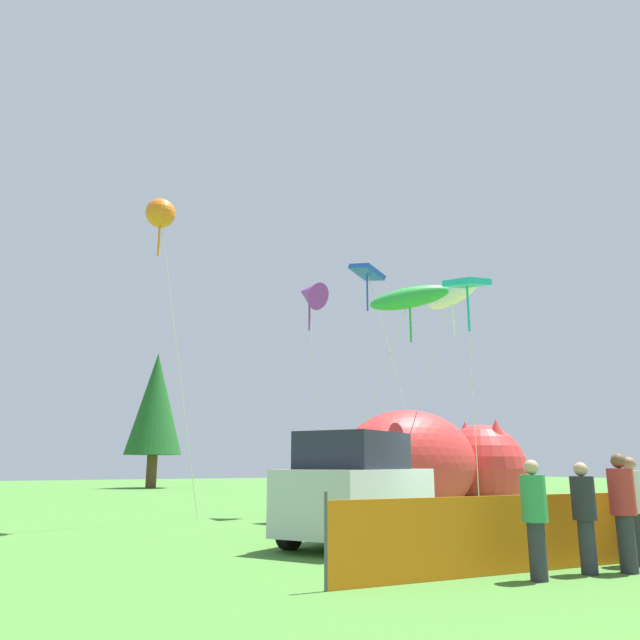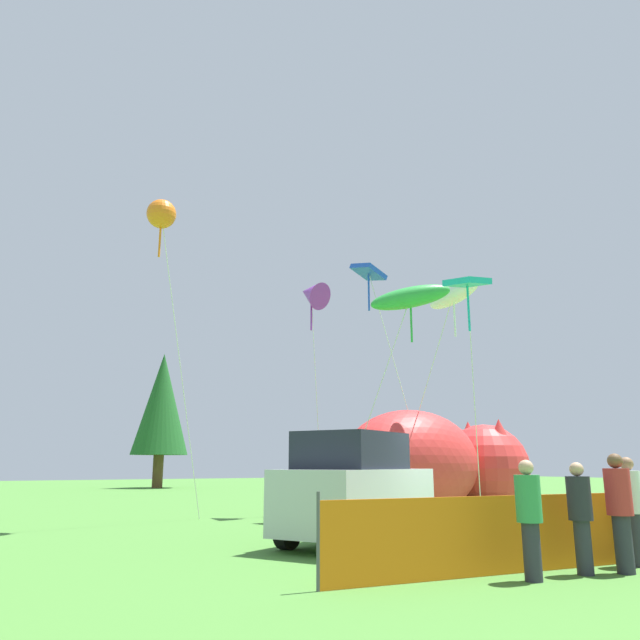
# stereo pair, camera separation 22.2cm
# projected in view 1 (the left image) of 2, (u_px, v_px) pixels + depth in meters

# --- Properties ---
(ground_plane) EXTENTS (120.00, 120.00, 0.00)m
(ground_plane) POSITION_uv_depth(u_px,v_px,m) (451.00, 542.00, 13.12)
(ground_plane) COLOR #477F33
(parked_car) EXTENTS (4.30, 3.40, 2.25)m
(parked_car) POSITION_uv_depth(u_px,v_px,m) (357.00, 490.00, 12.76)
(parked_car) COLOR #B7BCC1
(parked_car) RESTS_ON ground
(folding_chair) EXTENTS (0.68, 0.68, 0.87)m
(folding_chair) POSITION_uv_depth(u_px,v_px,m) (595.00, 511.00, 15.11)
(folding_chair) COLOR #1959A5
(folding_chair) RESTS_ON ground
(inflatable_cat) EXTENTS (7.40, 3.68, 3.27)m
(inflatable_cat) POSITION_uv_depth(u_px,v_px,m) (433.00, 467.00, 19.85)
(inflatable_cat) COLOR red
(inflatable_cat) RESTS_ON ground
(safety_fence) EXTENTS (6.97, 0.67, 1.25)m
(safety_fence) POSITION_uv_depth(u_px,v_px,m) (527.00, 533.00, 9.64)
(safety_fence) COLOR orange
(safety_fence) RESTS_ON ground
(spectator_in_black_shirt) EXTENTS (0.36, 0.36, 1.64)m
(spectator_in_black_shirt) POSITION_uv_depth(u_px,v_px,m) (584.00, 512.00, 9.50)
(spectator_in_black_shirt) COLOR #2D2D38
(spectator_in_black_shirt) RESTS_ON ground
(spectator_in_grey_shirt) EXTENTS (0.39, 0.39, 1.77)m
(spectator_in_grey_shirt) POSITION_uv_depth(u_px,v_px,m) (623.00, 507.00, 9.62)
(spectator_in_grey_shirt) COLOR #2D2D38
(spectator_in_grey_shirt) RESTS_ON ground
(spectator_in_yellow_shirt) EXTENTS (0.38, 0.38, 1.72)m
(spectator_in_yellow_shirt) POSITION_uv_depth(u_px,v_px,m) (633.00, 505.00, 10.30)
(spectator_in_yellow_shirt) COLOR #2D2D38
(spectator_in_yellow_shirt) RESTS_ON ground
(spectator_in_red_shirt) EXTENTS (0.36, 0.36, 1.67)m
(spectator_in_red_shirt) POSITION_uv_depth(u_px,v_px,m) (535.00, 514.00, 8.97)
(spectator_in_red_shirt) COLOR #2D2D38
(spectator_in_red_shirt) RESTS_ON ground
(kite_purple_delta) EXTENTS (1.27, 1.44, 8.00)m
(kite_purple_delta) POSITION_uv_depth(u_px,v_px,m) (309.00, 294.00, 21.63)
(kite_purple_delta) COLOR silver
(kite_purple_delta) RESTS_ON ground
(kite_orange_flower) EXTENTS (2.64, 2.36, 9.06)m
(kite_orange_flower) POSITION_uv_depth(u_px,v_px,m) (161.00, 215.00, 17.89)
(kite_orange_flower) COLOR silver
(kite_orange_flower) RESTS_ON ground
(kite_green_fish) EXTENTS (2.33, 3.51, 6.80)m
(kite_green_fish) POSITION_uv_depth(u_px,v_px,m) (409.00, 298.00, 17.80)
(kite_green_fish) COLOR silver
(kite_green_fish) RESTS_ON ground
(kite_blue_box) EXTENTS (2.19, 1.62, 8.00)m
(kite_blue_box) POSITION_uv_depth(u_px,v_px,m) (368.00, 276.00, 20.25)
(kite_blue_box) COLOR silver
(kite_blue_box) RESTS_ON ground
(kite_white_ghost) EXTENTS (0.92, 4.00, 7.11)m
(kite_white_ghost) POSITION_uv_depth(u_px,v_px,m) (452.00, 295.00, 18.86)
(kite_white_ghost) COLOR silver
(kite_white_ghost) RESTS_ON ground
(kite_teal_diamond) EXTENTS (2.25, 2.26, 6.42)m
(kite_teal_diamond) POSITION_uv_depth(u_px,v_px,m) (467.00, 287.00, 16.30)
(kite_teal_diamond) COLOR silver
(kite_teal_diamond) RESTS_ON ground
(horizon_tree_west) EXTENTS (3.96, 3.96, 9.44)m
(horizon_tree_west) POSITION_uv_depth(u_px,v_px,m) (156.00, 404.00, 44.28)
(horizon_tree_west) COLOR brown
(horizon_tree_west) RESTS_ON ground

